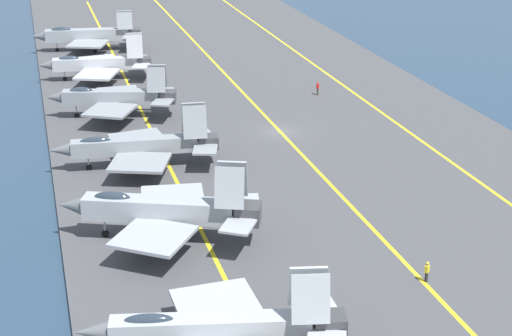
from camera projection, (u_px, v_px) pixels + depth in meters
The scene contains 13 objects.
ground_plane at pixel (280, 135), 89.82m from camera, with size 2000.00×2000.00×0.00m, color #23384C.
carrier_deck at pixel (280, 133), 89.74m from camera, with size 199.75×51.29×0.40m, color #424244.
deck_stripe_foul_line at pixel (392, 120), 93.30m from camera, with size 179.78×0.36×0.01m, color yellow.
deck_stripe_centerline at pixel (280, 131), 89.67m from camera, with size 179.78×0.36×0.01m, color yellow.
deck_stripe_edge_line at pixel (158, 143), 86.03m from camera, with size 179.78×0.36×0.01m, color yellow.
parked_jet_second at pixel (219, 328), 48.73m from camera, with size 12.92×16.91×6.19m.
parked_jet_third at pixel (162, 210), 63.73m from camera, with size 13.49×16.75×6.99m.
parked_jet_fourth at pixel (140, 145), 78.72m from camera, with size 12.77×16.96×6.42m.
parked_jet_fifth at pixel (114, 97), 93.39m from camera, with size 12.88×15.56×6.34m.
parked_jet_sixth at pixel (98, 64), 108.92m from camera, with size 13.93×15.62×6.36m.
parked_jet_seventh at pixel (88, 35), 124.66m from camera, with size 13.52×17.28×6.14m.
crew_red_vest at pixel (318, 88), 102.53m from camera, with size 0.44×0.46×1.77m.
crew_yellow_vest at pixel (427, 271), 58.10m from camera, with size 0.44×0.46×1.69m.
Camera 1 is at (-80.53, 26.16, 30.32)m, focal length 55.00 mm.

